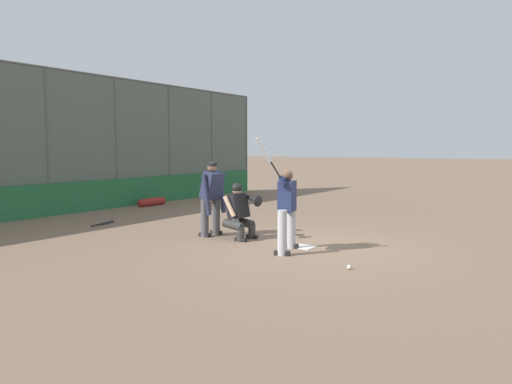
# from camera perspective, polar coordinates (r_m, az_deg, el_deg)

# --- Properties ---
(ground_plane) EXTENTS (160.00, 160.00, 0.00)m
(ground_plane) POSITION_cam_1_polar(r_m,az_deg,el_deg) (9.88, 5.38, -6.30)
(ground_plane) COLOR #7A604C
(home_plate_marker) EXTENTS (0.43, 0.43, 0.01)m
(home_plate_marker) POSITION_cam_1_polar(r_m,az_deg,el_deg) (9.88, 5.38, -6.26)
(home_plate_marker) COLOR white
(home_plate_marker) RESTS_ON ground_plane
(backstop_fence) EXTENTS (19.87, 0.08, 4.22)m
(backstop_fence) POSITION_cam_1_polar(r_m,az_deg,el_deg) (15.39, -22.74, 5.65)
(backstop_fence) COLOR #515651
(backstop_fence) RESTS_ON ground_plane
(padding_wall) EXTENTS (19.40, 0.18, 0.92)m
(padding_wall) POSITION_cam_1_polar(r_m,az_deg,el_deg) (15.38, -22.31, -0.83)
(padding_wall) COLOR #236638
(padding_wall) RESTS_ON ground_plane
(batter_at_plate) EXTENTS (1.10, 0.55, 2.13)m
(batter_at_plate) POSITION_cam_1_polar(r_m,az_deg,el_deg) (9.30, 3.52, -1.75)
(batter_at_plate) COLOR #B7B7BC
(batter_at_plate) RESTS_ON ground_plane
(catcher_behind_plate) EXTENTS (0.63, 0.73, 1.20)m
(catcher_behind_plate) POSITION_cam_1_polar(r_m,az_deg,el_deg) (10.59, -1.85, -2.09)
(catcher_behind_plate) COLOR #333333
(catcher_behind_plate) RESTS_ON ground_plane
(umpire_home) EXTENTS (0.66, 0.42, 1.62)m
(umpire_home) POSITION_cam_1_polar(r_m,az_deg,el_deg) (11.02, -5.07, -0.53)
(umpire_home) COLOR #4C4C51
(umpire_home) RESTS_ON ground_plane
(spare_bat_near_backstop) EXTENTS (0.83, 0.23, 0.07)m
(spare_bat_near_backstop) POSITION_cam_1_polar(r_m,az_deg,el_deg) (13.27, -16.82, -3.41)
(spare_bat_near_backstop) COLOR black
(spare_bat_near_backstop) RESTS_ON ground_plane
(spare_bat_by_padding) EXTENTS (0.87, 0.14, 0.07)m
(spare_bat_by_padding) POSITION_cam_1_polar(r_m,az_deg,el_deg) (17.33, -5.02, -1.24)
(spare_bat_by_padding) COLOR black
(spare_bat_by_padding) RESTS_ON ground_plane
(fielding_glove_on_dirt) EXTENTS (0.29, 0.22, 0.11)m
(fielding_glove_on_dirt) POSITION_cam_1_polar(r_m,az_deg,el_deg) (18.69, -5.63, -0.72)
(fielding_glove_on_dirt) COLOR brown
(fielding_glove_on_dirt) RESTS_ON ground_plane
(baseball_loose) EXTENTS (0.07, 0.07, 0.07)m
(baseball_loose) POSITION_cam_1_polar(r_m,az_deg,el_deg) (8.23, 10.60, -8.44)
(baseball_loose) COLOR white
(baseball_loose) RESTS_ON ground_plane
(equipment_bag_dugout_side) EXTENTS (1.21, 0.26, 0.26)m
(equipment_bag_dugout_side) POSITION_cam_1_polar(r_m,az_deg,el_deg) (17.08, -11.81, -1.10)
(equipment_bag_dugout_side) COLOR maroon
(equipment_bag_dugout_side) RESTS_ON ground_plane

